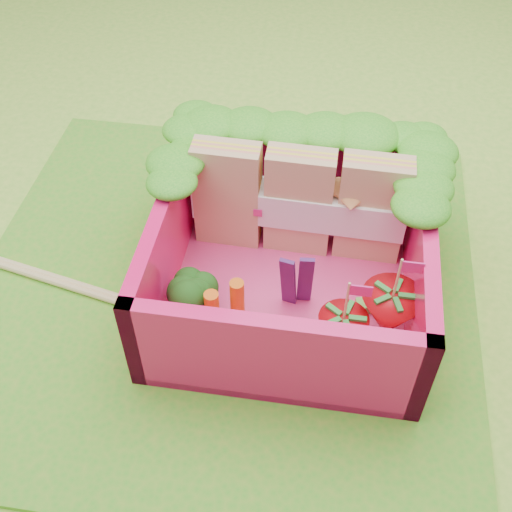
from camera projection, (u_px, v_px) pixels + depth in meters
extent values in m
plane|color=#77C337|center=(224.00, 286.00, 3.39)|extent=(14.00, 14.00, 0.00)
cube|color=green|center=(224.00, 284.00, 3.38)|extent=(2.60, 2.60, 0.03)
cube|color=#E43A7D|center=(289.00, 290.00, 3.30)|extent=(1.30, 1.30, 0.05)
cube|color=#FF1564|center=(304.00, 176.00, 3.54)|extent=(1.30, 0.07, 0.55)
cube|color=#FF1564|center=(274.00, 361.00, 2.70)|extent=(1.30, 0.07, 0.55)
cube|color=#FF1564|center=(168.00, 243.00, 3.18)|extent=(0.07, 1.30, 0.55)
cube|color=#FF1564|center=(419.00, 271.00, 3.06)|extent=(0.07, 1.30, 0.55)
ellipsoid|color=#21931A|center=(211.00, 121.00, 3.32)|extent=(0.30, 0.30, 0.11)
ellipsoid|color=#21931A|center=(249.00, 125.00, 3.30)|extent=(0.30, 0.30, 0.11)
ellipsoid|color=#21931A|center=(287.00, 128.00, 3.28)|extent=(0.30, 0.30, 0.11)
ellipsoid|color=#21931A|center=(326.00, 132.00, 3.26)|extent=(0.30, 0.30, 0.11)
ellipsoid|color=#21931A|center=(366.00, 135.00, 3.24)|extent=(0.30, 0.30, 0.11)
ellipsoid|color=#21931A|center=(406.00, 139.00, 3.22)|extent=(0.30, 0.30, 0.11)
ellipsoid|color=#21931A|center=(174.00, 179.00, 3.01)|extent=(0.27, 0.27, 0.10)
ellipsoid|color=#21931A|center=(180.00, 161.00, 3.10)|extent=(0.27, 0.27, 0.10)
ellipsoid|color=#21931A|center=(187.00, 143.00, 3.20)|extent=(0.27, 0.27, 0.10)
ellipsoid|color=#21931A|center=(193.00, 127.00, 3.29)|extent=(0.27, 0.27, 0.10)
ellipsoid|color=#21931A|center=(199.00, 111.00, 3.38)|extent=(0.27, 0.27, 0.10)
ellipsoid|color=#21931A|center=(424.00, 204.00, 2.89)|extent=(0.27, 0.27, 0.10)
ellipsoid|color=#21931A|center=(424.00, 184.00, 2.98)|extent=(0.27, 0.27, 0.10)
ellipsoid|color=#21931A|center=(423.00, 165.00, 3.07)|extent=(0.27, 0.27, 0.10)
ellipsoid|color=#21931A|center=(422.00, 148.00, 3.17)|extent=(0.27, 0.27, 0.10)
ellipsoid|color=#21931A|center=(421.00, 131.00, 3.26)|extent=(0.27, 0.27, 0.10)
cube|color=tan|center=(228.00, 194.00, 3.32)|extent=(0.35, 0.16, 0.61)
cube|color=tan|center=(299.00, 201.00, 3.28)|extent=(0.35, 0.16, 0.61)
cube|color=tan|center=(372.00, 209.00, 3.24)|extent=(0.35, 0.16, 0.61)
cube|color=white|center=(298.00, 206.00, 3.30)|extent=(1.10, 0.20, 0.20)
cylinder|color=#64AB52|center=(187.00, 307.00, 3.11)|extent=(0.12, 0.12, 0.13)
ellipsoid|color=#164612|center=(185.00, 290.00, 3.02)|extent=(0.32, 0.32, 0.12)
cylinder|color=orange|center=(213.00, 314.00, 2.98)|extent=(0.07, 0.07, 0.29)
cylinder|color=orange|center=(237.00, 302.00, 3.04)|extent=(0.07, 0.07, 0.27)
cube|color=#3C1856|center=(288.00, 282.00, 3.05)|extent=(0.07, 0.03, 0.38)
cube|color=#3C1856|center=(305.00, 280.00, 3.06)|extent=(0.07, 0.03, 0.38)
cone|color=red|center=(341.00, 334.00, 2.94)|extent=(0.23, 0.23, 0.23)
cylinder|color=#DEBF7D|center=(347.00, 301.00, 2.77)|extent=(0.01, 0.01, 0.24)
cube|color=#E82682|center=(361.00, 291.00, 2.70)|extent=(0.10, 0.01, 0.06)
cone|color=red|center=(389.00, 315.00, 2.98)|extent=(0.28, 0.28, 0.28)
cylinder|color=#DEBF7D|center=(398.00, 278.00, 2.79)|extent=(0.01, 0.01, 0.24)
cube|color=#E82682|center=(413.00, 267.00, 2.72)|extent=(0.10, 0.01, 0.06)
cube|color=#57C43D|center=(388.00, 305.00, 3.17)|extent=(0.33, 0.13, 0.05)
cube|color=#57C43D|center=(315.00, 343.00, 3.01)|extent=(0.31, 0.24, 0.05)
cube|color=#E6CA7E|center=(49.00, 280.00, 3.35)|extent=(2.00, 0.47, 0.04)
cube|color=#E6CA7E|center=(60.00, 279.00, 3.36)|extent=(2.00, 0.47, 0.04)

